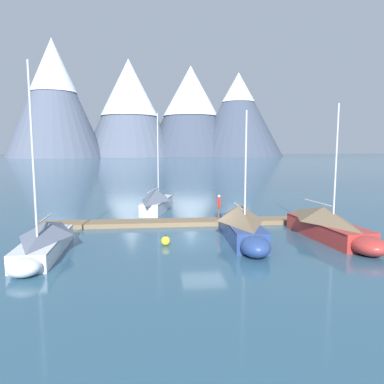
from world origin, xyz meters
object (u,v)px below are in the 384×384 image
at_px(sailboat_mid_dock_starboard, 330,225).
at_px(sailboat_nearest_berth, 44,240).
at_px(mooring_buoy_channel_marker, 166,241).
at_px(sailboat_mid_dock_port, 242,225).
at_px(sailboat_second_berth, 158,200).
at_px(person_on_dock, 219,205).

bearing_deg(sailboat_mid_dock_starboard, sailboat_nearest_berth, -175.44).
xyz_separation_m(sailboat_nearest_berth, sailboat_mid_dock_starboard, (15.44, 1.23, 0.09)).
relative_size(sailboat_mid_dock_starboard, mooring_buoy_channel_marker, 13.23).
relative_size(sailboat_nearest_berth, sailboat_mid_dock_port, 1.25).
bearing_deg(sailboat_second_berth, person_on_dock, -52.91).
distance_m(sailboat_mid_dock_port, mooring_buoy_channel_marker, 4.40).
xyz_separation_m(sailboat_nearest_berth, person_on_dock, (9.94, 6.49, 0.52)).
relative_size(person_on_dock, mooring_buoy_channel_marker, 2.92).
bearing_deg(sailboat_mid_dock_port, person_on_dock, 94.39).
relative_size(sailboat_nearest_berth, person_on_dock, 5.34).
relative_size(sailboat_mid_dock_port, person_on_dock, 4.26).
bearing_deg(mooring_buoy_channel_marker, person_on_dock, 54.46).
distance_m(sailboat_second_berth, sailboat_mid_dock_starboard, 14.56).
xyz_separation_m(person_on_dock, mooring_buoy_channel_marker, (-3.94, -5.51, -1.01)).
height_order(sailboat_second_berth, sailboat_mid_dock_port, sailboat_second_berth).
distance_m(sailboat_nearest_berth, sailboat_mid_dock_starboard, 15.49).
height_order(sailboat_nearest_berth, sailboat_mid_dock_starboard, sailboat_nearest_berth).
bearing_deg(sailboat_mid_dock_starboard, sailboat_mid_dock_port, 178.16).
height_order(sailboat_second_berth, sailboat_mid_dock_starboard, sailboat_second_berth).
distance_m(sailboat_second_berth, person_on_dock, 7.00).
distance_m(sailboat_mid_dock_port, person_on_dock, 5.12).
distance_m(sailboat_nearest_berth, sailboat_second_berth, 13.36).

